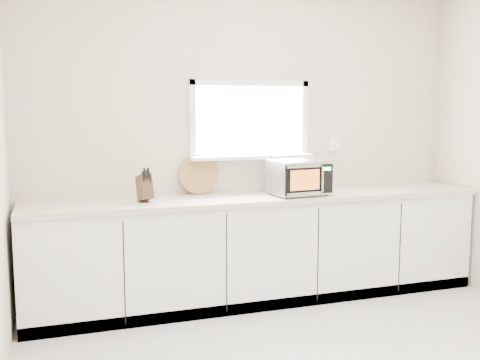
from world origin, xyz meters
name	(u,v)px	position (x,y,z in m)	size (l,w,h in m)	color
back_wall	(249,141)	(0.00, 2.00, 1.36)	(4.00, 0.17, 2.70)	beige
cabinets	(260,250)	(0.00, 1.70, 0.44)	(3.92, 0.60, 0.88)	white
countertop	(261,198)	(0.00, 1.69, 0.90)	(3.92, 0.64, 0.04)	beige
microwave	(299,177)	(0.31, 1.61, 1.08)	(0.49, 0.40, 0.30)	black
knife_block	(145,187)	(-0.99, 1.68, 1.04)	(0.13, 0.20, 0.28)	#432718
cutting_board	(199,174)	(-0.48, 1.94, 1.09)	(0.34, 0.34, 0.02)	olive
coffee_grinder	(276,178)	(0.22, 1.90, 1.04)	(0.16, 0.16, 0.23)	#B4B7BC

